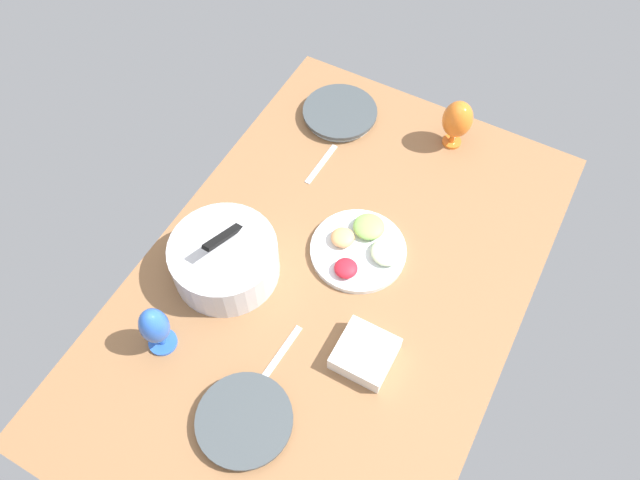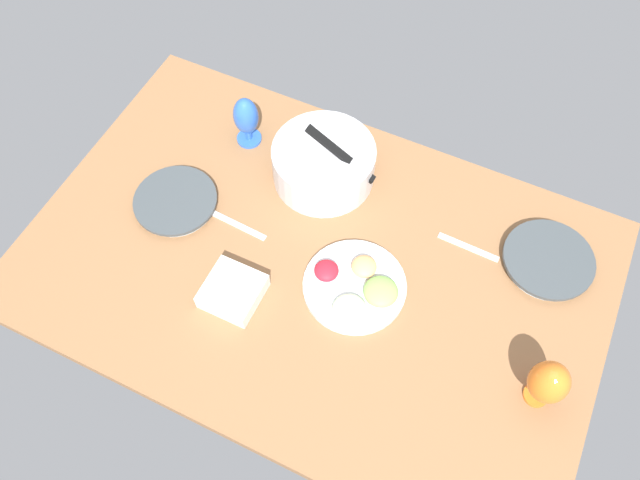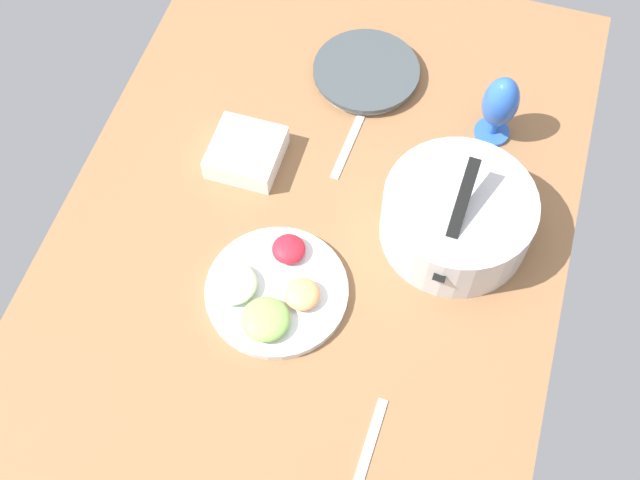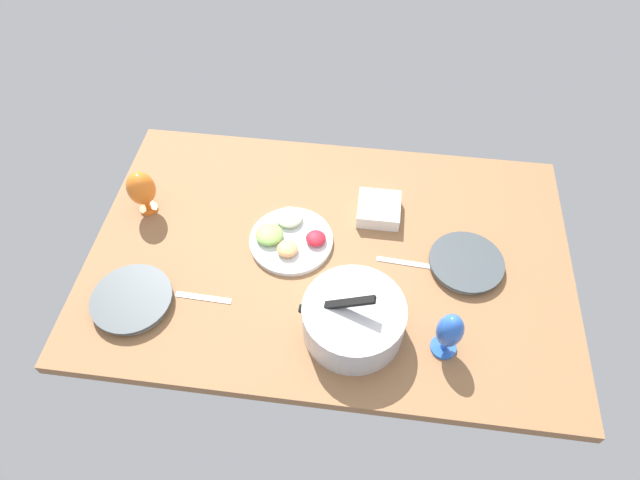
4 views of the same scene
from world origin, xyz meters
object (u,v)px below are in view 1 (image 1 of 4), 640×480
object	(u,v)px
dinner_plate_right	(340,113)
fruit_platter	(361,248)
hurricane_glass_blue	(155,327)
mixing_bowl	(225,258)
dinner_plate_left	(245,421)
square_bowl_white	(365,353)
hurricane_glass_orange	(457,120)

from	to	relation	value
dinner_plate_right	fruit_platter	distance (cm)	53.97
hurricane_glass_blue	dinner_plate_right	bearing A→B (deg)	-2.01
fruit_platter	mixing_bowl	bearing A→B (deg)	128.19
fruit_platter	hurricane_glass_blue	bearing A→B (deg)	146.79
dinner_plate_left	square_bowl_white	xyz separation A→B (cm)	(29.80, -18.50, 1.46)
fruit_platter	hurricane_glass_orange	size ratio (longest dim) A/B	1.61
mixing_bowl	dinner_plate_right	bearing A→B (deg)	-0.44
dinner_plate_right	square_bowl_white	world-z (taller)	square_bowl_white
mixing_bowl	fruit_platter	world-z (taller)	mixing_bowl
hurricane_glass_orange	square_bowl_white	distance (cm)	82.04
dinner_plate_left	square_bowl_white	world-z (taller)	square_bowl_white
hurricane_glass_blue	hurricane_glass_orange	xyz separation A→B (cm)	(103.49, -41.25, 0.56)
mixing_bowl	hurricane_glass_orange	distance (cm)	85.52
hurricane_glass_blue	square_bowl_white	xyz separation A→B (cm)	(22.21, -49.37, -7.10)
hurricane_glass_blue	hurricane_glass_orange	world-z (taller)	same
hurricane_glass_blue	hurricane_glass_orange	size ratio (longest dim) A/B	1.00
hurricane_glass_orange	square_bowl_white	world-z (taller)	hurricane_glass_orange
mixing_bowl	hurricane_glass_blue	size ratio (longest dim) A/B	1.79
dinner_plate_left	dinner_plate_right	size ratio (longest dim) A/B	0.97
mixing_bowl	hurricane_glass_blue	distance (cm)	27.52
dinner_plate_right	hurricane_glass_blue	xyz separation A→B (cm)	(-96.09, 3.38, 8.40)
dinner_plate_right	dinner_plate_left	bearing A→B (deg)	-165.15
mixing_bowl	square_bowl_white	size ratio (longest dim) A/B	2.14
dinner_plate_left	fruit_platter	size ratio (longest dim) A/B	0.86
mixing_bowl	fruit_platter	size ratio (longest dim) A/B	1.12
dinner_plate_left	fruit_platter	world-z (taller)	fruit_platter
mixing_bowl	hurricane_glass_orange	size ratio (longest dim) A/B	1.80
dinner_plate_left	hurricane_glass_blue	world-z (taller)	hurricane_glass_blue
dinner_plate_right	hurricane_glass_orange	distance (cm)	39.61
dinner_plate_left	mixing_bowl	xyz separation A→B (cm)	(34.76, 28.03, 5.24)
fruit_platter	hurricane_glass_orange	xyz separation A→B (cm)	(52.06, -7.58, 8.77)
dinner_plate_left	dinner_plate_right	bearing A→B (deg)	14.85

